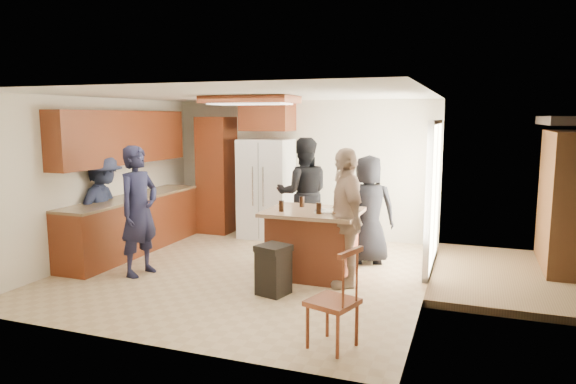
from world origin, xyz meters
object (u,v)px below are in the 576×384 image
(person_behind_right, at_px, (368,210))
(refrigerator, at_px, (266,189))
(person_behind_left, at_px, (303,193))
(person_side_right, at_px, (345,217))
(person_counter, at_px, (104,208))
(spindle_chair, at_px, (334,302))
(trash_bin, at_px, (273,269))
(kitchen_island, at_px, (313,243))
(person_front_left, at_px, (139,211))

(person_behind_right, distance_m, refrigerator, 2.35)
(person_behind_left, height_order, person_side_right, person_behind_left)
(person_counter, xyz_separation_m, spindle_chair, (4.12, -1.78, -0.37))
(person_behind_left, xyz_separation_m, person_counter, (-2.64, -1.75, -0.11))
(person_behind_left, height_order, person_behind_right, person_behind_left)
(person_behind_right, height_order, person_counter, same)
(person_behind_right, relative_size, trash_bin, 2.61)
(person_behind_left, height_order, trash_bin, person_behind_left)
(person_behind_left, xyz_separation_m, person_behind_right, (1.21, -0.54, -0.11))
(person_counter, bearing_deg, refrigerator, -43.55)
(person_behind_left, xyz_separation_m, person_side_right, (1.12, -1.66, -0.03))
(refrigerator, relative_size, trash_bin, 2.86)
(kitchen_island, xyz_separation_m, spindle_chair, (0.86, -2.09, -0.02))
(person_behind_right, height_order, kitchen_island, person_behind_right)
(person_front_left, height_order, person_counter, person_front_left)
(person_front_left, xyz_separation_m, person_counter, (-0.96, 0.44, -0.09))
(person_behind_left, bearing_deg, kitchen_island, 90.32)
(person_behind_left, distance_m, refrigerator, 1.03)
(person_behind_left, height_order, refrigerator, person_behind_left)
(person_front_left, relative_size, person_behind_right, 1.10)
(person_behind_right, relative_size, person_counter, 1.00)
(person_behind_right, height_order, trash_bin, person_behind_right)
(person_counter, height_order, kitchen_island, person_counter)
(person_side_right, bearing_deg, spindle_chair, -18.40)
(person_counter, xyz_separation_m, refrigerator, (1.76, 2.28, 0.08))
(person_behind_right, bearing_deg, spindle_chair, 79.44)
(person_behind_left, relative_size, person_side_right, 1.03)
(person_counter, distance_m, refrigerator, 2.88)
(person_side_right, distance_m, spindle_chair, 1.95)
(person_counter, relative_size, trash_bin, 2.61)
(person_behind_right, height_order, spindle_chair, person_behind_right)
(refrigerator, relative_size, kitchen_island, 1.41)
(refrigerator, xyz_separation_m, spindle_chair, (2.36, -4.06, -0.45))
(person_behind_left, relative_size, person_counter, 1.14)
(trash_bin, bearing_deg, person_behind_right, 65.21)
(person_behind_right, height_order, refrigerator, refrigerator)
(person_behind_left, xyz_separation_m, kitchen_island, (0.61, -1.44, -0.46))
(person_behind_left, xyz_separation_m, refrigerator, (-0.88, 0.53, -0.03))
(person_behind_right, bearing_deg, kitchen_island, 40.99)
(person_side_right, relative_size, refrigerator, 1.01)
(person_behind_left, distance_m, person_side_right, 2.01)
(trash_bin, distance_m, spindle_chair, 1.64)
(trash_bin, bearing_deg, person_behind_left, 99.24)
(refrigerator, bearing_deg, spindle_chair, -59.78)
(person_behind_left, distance_m, person_counter, 3.17)
(person_front_left, relative_size, trash_bin, 2.88)
(kitchen_island, xyz_separation_m, trash_bin, (-0.24, -0.89, -0.16))
(person_counter, height_order, refrigerator, refrigerator)
(person_front_left, relative_size, person_counter, 1.11)
(person_behind_left, bearing_deg, trash_bin, 76.46)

